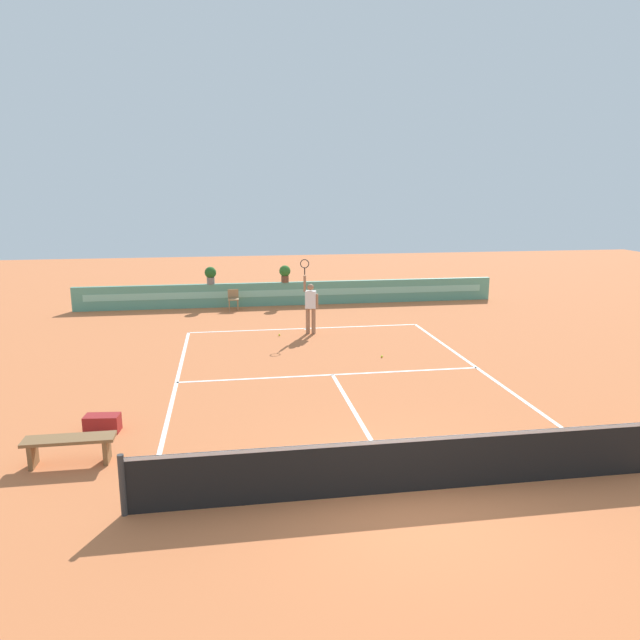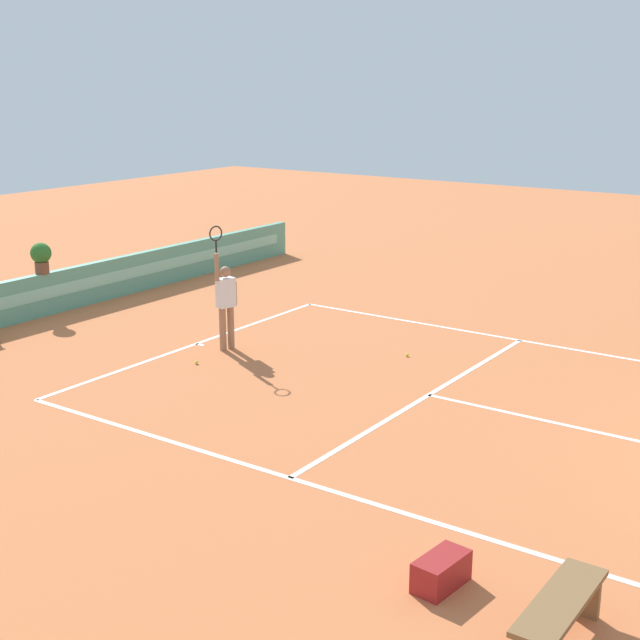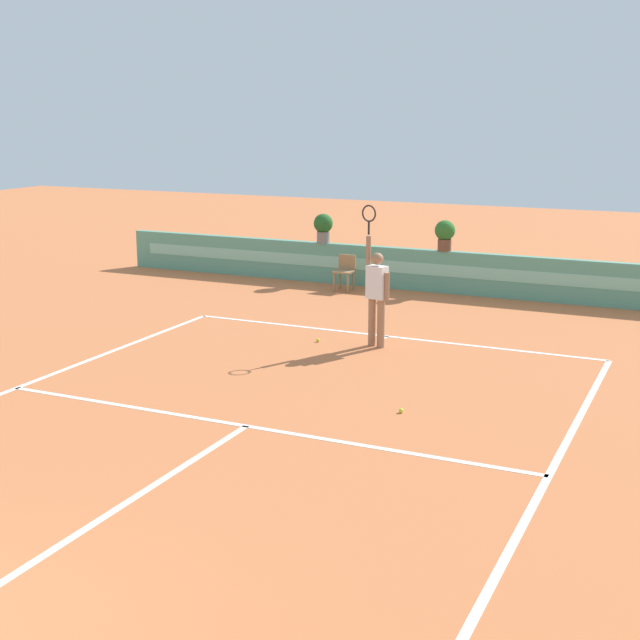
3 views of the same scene
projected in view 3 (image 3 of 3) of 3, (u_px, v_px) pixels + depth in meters
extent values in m
plane|color=#C66B3D|center=(232.00, 436.00, 11.92)|extent=(60.00, 60.00, 0.00)
cube|color=white|center=(387.00, 336.00, 17.13)|extent=(8.22, 0.10, 0.01)
cube|color=white|center=(246.00, 426.00, 12.28)|extent=(8.22, 0.10, 0.01)
cube|color=white|center=(98.00, 521.00, 9.45)|extent=(0.10, 6.40, 0.01)
cube|color=white|center=(541.00, 490.00, 10.20)|extent=(0.10, 11.89, 0.01)
cube|color=white|center=(385.00, 337.00, 17.04)|extent=(0.10, 0.20, 0.01)
cube|color=#599E84|center=(454.00, 273.00, 20.99)|extent=(18.00, 0.20, 1.00)
cube|color=#87CCB2|center=(453.00, 271.00, 20.89)|extent=(17.10, 0.01, 0.28)
cylinder|color=#99754C|center=(334.00, 282.00, 21.28)|extent=(0.05, 0.05, 0.45)
cylinder|color=#99754C|center=(348.00, 283.00, 21.13)|extent=(0.05, 0.05, 0.45)
cylinder|color=#99754C|center=(340.00, 280.00, 21.59)|extent=(0.05, 0.05, 0.45)
cylinder|color=#99754C|center=(353.00, 281.00, 21.44)|extent=(0.05, 0.05, 0.45)
cube|color=#99754C|center=(344.00, 271.00, 21.30)|extent=(0.44, 0.44, 0.04)
cube|color=#99754C|center=(347.00, 262.00, 21.43)|extent=(0.44, 0.04, 0.36)
cylinder|color=#9E7051|center=(381.00, 323.00, 16.24)|extent=(0.14, 0.14, 0.90)
cylinder|color=#9E7051|center=(372.00, 322.00, 16.36)|extent=(0.14, 0.14, 0.90)
cube|color=white|center=(377.00, 282.00, 16.13)|extent=(0.40, 0.30, 0.60)
sphere|color=#9E7051|center=(377.00, 259.00, 16.03)|extent=(0.22, 0.22, 0.22)
cylinder|color=#9E7051|center=(368.00, 251.00, 16.12)|extent=(0.09, 0.09, 0.55)
cylinder|color=black|center=(369.00, 228.00, 16.03)|extent=(0.04, 0.04, 0.24)
torus|color=#262626|center=(369.00, 213.00, 15.97)|extent=(0.31, 0.11, 0.31)
cylinder|color=#9E7051|center=(387.00, 286.00, 16.00)|extent=(0.09, 0.09, 0.50)
sphere|color=#CCE033|center=(318.00, 340.00, 16.71)|extent=(0.07, 0.07, 0.07)
sphere|color=#CCE033|center=(401.00, 411.00, 12.81)|extent=(0.07, 0.07, 0.07)
cylinder|color=brown|center=(444.00, 245.00, 20.95)|extent=(0.32, 0.32, 0.28)
sphere|color=#2D6B28|center=(445.00, 230.00, 20.87)|extent=(0.48, 0.48, 0.48)
cylinder|color=gray|center=(323.00, 237.00, 22.22)|extent=(0.32, 0.32, 0.28)
sphere|color=#235B23|center=(323.00, 223.00, 22.15)|extent=(0.48, 0.48, 0.48)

